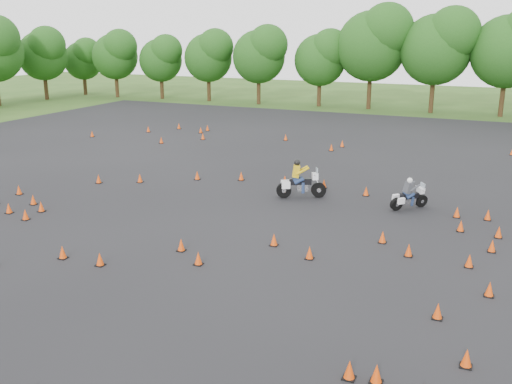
# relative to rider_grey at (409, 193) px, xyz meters

# --- Properties ---
(ground) EXTENTS (140.00, 140.00, 0.00)m
(ground) POSITION_rel_rider_grey_xyz_m (-5.78, -8.09, -0.76)
(ground) COLOR #2D5119
(ground) RESTS_ON ground
(asphalt_pad) EXTENTS (62.00, 62.00, 0.00)m
(asphalt_pad) POSITION_rel_rider_grey_xyz_m (-5.78, -2.09, -0.76)
(asphalt_pad) COLOR black
(asphalt_pad) RESTS_ON ground
(treeline) EXTENTS (86.88, 32.86, 10.86)m
(treeline) POSITION_rel_rider_grey_xyz_m (-3.31, 26.77, 3.91)
(treeline) COLOR #1D4814
(treeline) RESTS_ON ground
(traffic_cones) EXTENTS (36.35, 32.64, 0.45)m
(traffic_cones) POSITION_rel_rider_grey_xyz_m (-5.87, -2.53, -0.53)
(traffic_cones) COLOR #DB4209
(traffic_cones) RESTS_ON asphalt_pad
(rider_grey) EXTENTS (1.79, 1.83, 1.51)m
(rider_grey) POSITION_rel_rider_grey_xyz_m (0.00, 0.00, 0.00)
(rider_grey) COLOR #393B40
(rider_grey) RESTS_ON ground
(rider_yellow) EXTENTS (2.50, 1.72, 1.87)m
(rider_yellow) POSITION_rel_rider_grey_xyz_m (-5.04, -0.30, 0.18)
(rider_yellow) COLOR gold
(rider_yellow) RESTS_ON ground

